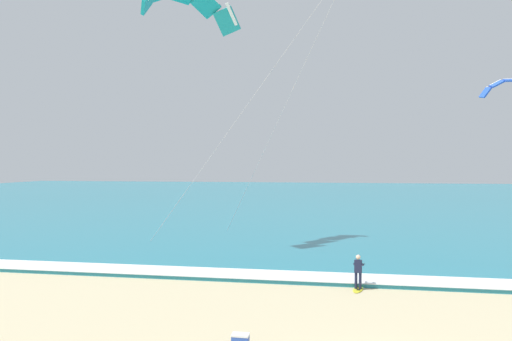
{
  "coord_description": "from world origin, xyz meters",
  "views": [
    {
      "loc": [
        -1.97,
        -12.69,
        6.08
      ],
      "look_at": [
        -6.48,
        14.26,
        5.67
      ],
      "focal_mm": 32.34,
      "sensor_mm": 36.0,
      "label": 1
    }
  ],
  "objects": [
    {
      "name": "sea",
      "position": [
        0.0,
        70.26,
        0.1
      ],
      "size": [
        200.0,
        120.0,
        0.2
      ],
      "primitive_type": "cube",
      "color": "teal",
      "rests_on": "ground"
    },
    {
      "name": "surf_foam",
      "position": [
        0.0,
        11.26,
        0.22
      ],
      "size": [
        200.0,
        2.1,
        0.04
      ],
      "primitive_type": "cube",
      "color": "white",
      "rests_on": "sea"
    },
    {
      "name": "surfboard",
      "position": [
        -0.76,
        9.89,
        0.03
      ],
      "size": [
        0.73,
        1.46,
        0.09
      ],
      "color": "yellow",
      "rests_on": "ground"
    },
    {
      "name": "kitesurfer",
      "position": [
        -0.76,
        9.91,
        0.94
      ],
      "size": [
        0.59,
        0.59,
        1.69
      ],
      "color": "#191E38",
      "rests_on": "ground"
    },
    {
      "name": "kite_primary",
      "position": [
        -11.74,
        17.61,
        17.1
      ],
      "size": [
        13.16,
        10.38,
        17.16
      ],
      "color": "teal"
    },
    {
      "name": "kite_distant",
      "position": [
        14.92,
        35.52,
        13.6
      ],
      "size": [
        5.32,
        1.44,
        1.92
      ],
      "color": "blue"
    },
    {
      "name": "cooler_box",
      "position": [
        -5.0,
        2.28,
        0.2
      ],
      "size": [
        0.58,
        0.38,
        0.4
      ],
      "color": "#2D51B2",
      "rests_on": "ground"
    }
  ]
}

